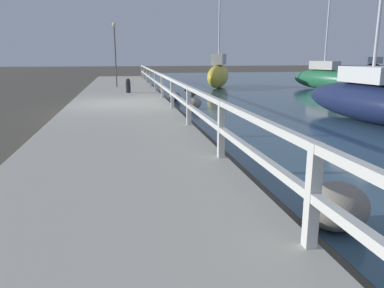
% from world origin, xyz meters
% --- Properties ---
extents(ground_plane, '(120.00, 120.00, 0.00)m').
position_xyz_m(ground_plane, '(0.00, 0.00, 0.00)').
color(ground_plane, '#4C473D').
extents(dock_walkway, '(3.45, 36.00, 0.30)m').
position_xyz_m(dock_walkway, '(0.00, 0.00, 0.15)').
color(dock_walkway, '#B2AD9E').
rests_on(dock_walkway, ground).
extents(railing, '(0.10, 32.50, 0.91)m').
position_xyz_m(railing, '(1.62, -0.00, 0.92)').
color(railing, silver).
rests_on(railing, dock_walkway).
extents(boulder_water_edge, '(0.57, 0.51, 0.43)m').
position_xyz_m(boulder_water_edge, '(2.65, 0.36, 0.21)').
color(boulder_water_edge, gray).
rests_on(boulder_water_edge, ground).
extents(boulder_mid_strip, '(0.64, 0.58, 0.48)m').
position_xyz_m(boulder_mid_strip, '(3.29, 4.53, 0.24)').
color(boulder_mid_strip, '#666056').
rests_on(boulder_mid_strip, ground).
extents(boulder_downstream, '(0.72, 0.65, 0.54)m').
position_xyz_m(boulder_downstream, '(2.38, -9.49, 0.27)').
color(boulder_downstream, gray).
rests_on(boulder_downstream, ground).
extents(boulder_upstream, '(0.51, 0.46, 0.38)m').
position_xyz_m(boulder_upstream, '(2.29, 2.84, 0.19)').
color(boulder_upstream, '#666056').
rests_on(boulder_upstream, ground).
extents(mooring_bollard, '(0.21, 0.21, 0.62)m').
position_xyz_m(mooring_bollard, '(0.36, 3.86, 0.61)').
color(mooring_bollard, black).
rests_on(mooring_bollard, dock_walkway).
extents(dock_lamp, '(0.21, 0.21, 3.24)m').
position_xyz_m(dock_lamp, '(-0.18, 7.25, 2.42)').
color(dock_lamp, '#514C47').
rests_on(dock_lamp, dock_walkway).
extents(sailboat_black, '(2.69, 3.49, 7.67)m').
position_xyz_m(sailboat_black, '(19.27, 13.50, 0.78)').
color(sailboat_black, black).
rests_on(sailboat_black, water_surface).
extents(sailboat_yellow, '(2.88, 4.79, 5.95)m').
position_xyz_m(sailboat_yellow, '(5.84, 9.21, 0.80)').
color(sailboat_yellow, gold).
rests_on(sailboat_yellow, water_surface).
extents(sailboat_green, '(2.36, 4.62, 6.35)m').
position_xyz_m(sailboat_green, '(11.54, 7.10, 0.67)').
color(sailboat_green, '#236B42').
rests_on(sailboat_green, water_surface).
extents(sailboat_navy, '(2.03, 5.63, 7.49)m').
position_xyz_m(sailboat_navy, '(7.18, -3.25, 0.65)').
color(sailboat_navy, '#192347').
rests_on(sailboat_navy, water_surface).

